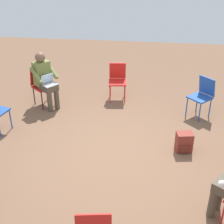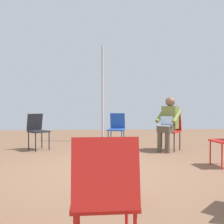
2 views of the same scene
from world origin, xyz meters
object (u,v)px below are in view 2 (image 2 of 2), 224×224
object	(u,v)px
chair_northeast	(171,129)
backpack_near_laptop_user	(121,186)
chair_north	(117,127)
chair_northwest	(37,129)
person_with_laptop	(168,121)
chair_south	(105,194)

from	to	relation	value
chair_northeast	backpack_near_laptop_user	xyz separation A→B (m)	(-1.49, -3.06, -0.34)
chair_north	backpack_near_laptop_user	bearing A→B (deg)	101.41
backpack_near_laptop_user	chair_northwest	bearing A→B (deg)	116.97
person_with_laptop	chair_northwest	bearing A→B (deg)	33.63
chair_northeast	person_with_laptop	xyz separation A→B (m)	(-0.11, -0.13, 0.20)
chair_northeast	chair_south	distance (m)	4.59
chair_northwest	backpack_near_laptop_user	distance (m)	3.68
backpack_near_laptop_user	chair_north	bearing A→B (deg)	86.14
person_with_laptop	backpack_near_laptop_user	xyz separation A→B (m)	(-1.38, -2.93, -0.53)
chair_south	chair_northwest	size ratio (longest dim) A/B	1.00
chair_northeast	person_with_laptop	world-z (taller)	person_with_laptop
chair_northeast	chair_south	xyz separation A→B (m)	(-1.71, -4.26, 0.00)
chair_north	chair_northeast	world-z (taller)	same
chair_south	person_with_laptop	xyz separation A→B (m)	(1.60, 4.13, 0.20)
chair_south	person_with_laptop	size ratio (longest dim) A/B	0.69
chair_northeast	person_with_laptop	bearing A→B (deg)	90.00
chair_north	backpack_near_laptop_user	world-z (taller)	chair_north
chair_north	person_with_laptop	world-z (taller)	person_with_laptop
chair_northeast	chair_north	bearing A→B (deg)	15.63
chair_northwest	chair_north	bearing A→B (deg)	149.69
chair_northeast	backpack_near_laptop_user	world-z (taller)	chair_northeast
chair_northeast	chair_northwest	xyz separation A→B (m)	(-3.15, 0.21, 0.00)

